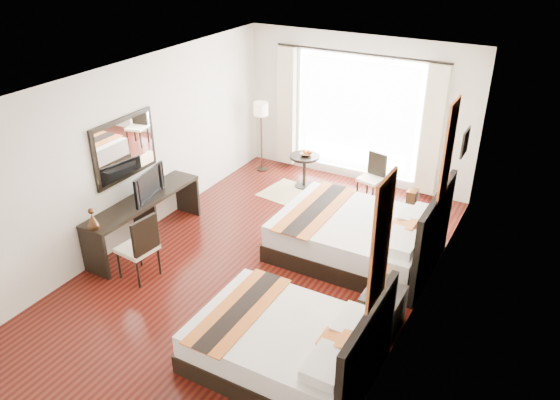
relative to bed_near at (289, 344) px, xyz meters
The scene contains 29 objects.
floor 1.88m from the bed_near, 133.57° to the left, with size 4.50×7.50×0.01m, color #340B09.
ceiling 3.11m from the bed_near, 133.57° to the left, with size 4.50×7.50×0.02m, color white.
wall_headboard 1.99m from the bed_near, 54.30° to the left, with size 0.01×7.50×2.80m, color silver.
wall_desk 3.93m from the bed_near, 159.12° to the left, with size 0.01×7.50×2.80m, color silver.
wall_window 5.36m from the bed_near, 104.11° to the left, with size 4.50×0.01×2.80m, color silver.
wall_entry 2.93m from the bed_near, 118.05° to the right, with size 4.50×0.01×2.80m, color silver.
window_glass 5.33m from the bed_near, 104.15° to the left, with size 2.40×0.02×2.20m, color white.
sheer_curtain 5.27m from the bed_near, 104.31° to the left, with size 2.30×0.02×2.10m, color white.
drape_left 5.76m from the bed_near, 118.75° to the left, with size 0.35×0.14×2.35m, color beige.
drape_right 5.07m from the bed_near, 88.03° to the left, with size 0.35×0.14×2.35m, color beige.
art_panel_near 1.90m from the bed_near, ahead, with size 0.03×0.50×1.35m, color maroon.
art_panel_far 3.18m from the bed_near, 69.50° to the left, with size 0.03×0.50×1.35m, color maroon.
wall_sconce 2.17m from the bed_near, 50.93° to the left, with size 0.10×0.14×0.14m, color #402717.
mirror_frame 3.94m from the bed_near, 159.66° to the left, with size 0.04×1.25×0.95m, color black.
mirror_glass 3.91m from the bed_near, 159.53° to the left, with size 0.01×1.12×0.82m, color white.
bed_near is the anchor object (origin of this frame).
bed_far 2.55m from the bed_near, 93.26° to the left, with size 2.35×1.83×1.33m.
nightstand 1.33m from the bed_near, 57.51° to the left, with size 0.46×0.57×0.55m, color black.
table_lamp 1.44m from the bed_near, 59.56° to the left, with size 0.22×0.22×0.35m.
vase 1.23m from the bed_near, 54.09° to the left, with size 0.12×0.12×0.12m, color black.
console_desk 3.52m from the bed_near, 158.36° to the left, with size 0.50×2.20×0.76m, color black.
television 3.59m from the bed_near, 157.19° to the left, with size 0.81×0.11×0.46m, color black.
bronze_figurine 3.33m from the bed_near, behind, with size 0.18×0.18×0.27m, color #402717, non-canonical shape.
desk_chair 2.73m from the bed_near, 169.44° to the left, with size 0.52×0.52×1.01m.
floor_lamp 5.57m from the bed_near, 123.99° to the left, with size 0.29×0.29×1.43m.
side_table 4.71m from the bed_near, 114.66° to the left, with size 0.56×0.56×0.65m, color black.
fruit_bowl 4.71m from the bed_near, 114.34° to the left, with size 0.22×0.22×0.05m, color #483019.
window_chair 4.47m from the bed_near, 98.66° to the left, with size 0.48×0.48×0.86m.
jute_rug 4.30m from the bed_near, 115.95° to the left, with size 1.33×0.90×0.01m, color tan.
Camera 1 is at (3.49, -5.55, 4.63)m, focal length 35.00 mm.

